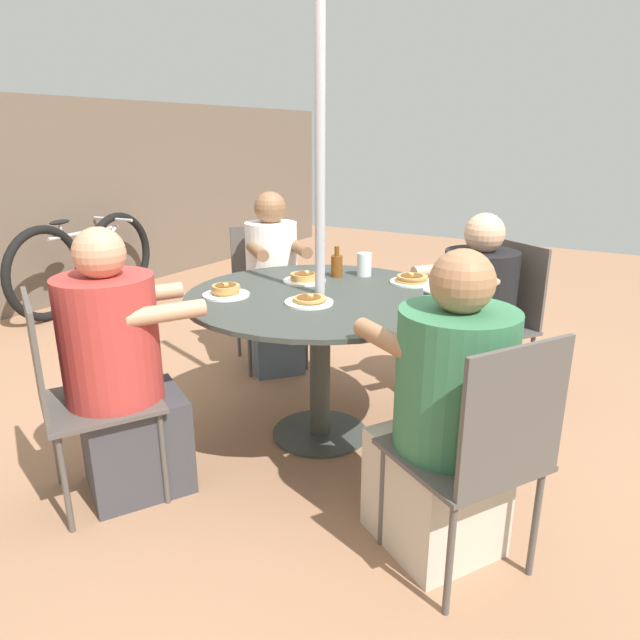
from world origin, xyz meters
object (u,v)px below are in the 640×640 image
at_px(patio_chair_west, 482,447).
at_px(pancake_plate_a, 304,278).
at_px(diner_east, 273,290).
at_px(syrup_bottle, 337,265).
at_px(patio_chair_south, 75,389).
at_px(diner_north, 472,322).
at_px(patio_chair_east, 267,287).
at_px(pancake_plate_b, 226,291).
at_px(patio_chair_north, 498,313).
at_px(diner_west, 445,424).
at_px(drinking_glass_a, 364,264).
at_px(pancake_plate_c, 309,301).
at_px(bicycle, 85,263).
at_px(coffee_cup, 433,301).
at_px(patio_table, 320,319).
at_px(diner_south, 122,379).
at_px(pancake_plate_d, 412,280).

bearing_deg(patio_chair_west, pancake_plate_a, 88.38).
xyz_separation_m(diner_east, syrup_bottle, (-0.26, -0.61, 0.28)).
bearing_deg(syrup_bottle, patio_chair_south, 162.07).
xyz_separation_m(pancake_plate_a, syrup_bottle, (0.19, -0.08, 0.04)).
bearing_deg(diner_north, diner_east, 41.56).
bearing_deg(patio_chair_east, pancake_plate_b, 66.99).
distance_m(pancake_plate_b, syrup_bottle, 0.65).
bearing_deg(patio_chair_north, pancake_plate_a, 77.25).
distance_m(diner_west, drinking_glass_a, 1.25).
height_order(pancake_plate_c, drinking_glass_a, drinking_glass_a).
bearing_deg(bicycle, patio_chair_west, -117.57).
xyz_separation_m(patio_chair_east, diner_east, (-0.11, -0.14, 0.02)).
xyz_separation_m(patio_chair_west, pancake_plate_a, (0.72, 1.16, 0.26)).
relative_size(patio_chair_north, patio_chair_east, 1.00).
bearing_deg(diner_west, pancake_plate_a, 88.13).
relative_size(diner_east, patio_chair_west, 1.27).
distance_m(diner_north, patio_chair_west, 1.42).
bearing_deg(patio_chair_west, drinking_glass_a, 74.01).
height_order(patio_chair_north, coffee_cup, patio_chair_north).
xyz_separation_m(patio_table, pancake_plate_b, (-0.26, 0.36, 0.15)).
bearing_deg(diner_west, pancake_plate_b, 110.02).
bearing_deg(patio_chair_north, patio_chair_south, 92.25).
distance_m(patio_table, diner_south, 0.94).
bearing_deg(drinking_glass_a, patio_chair_north, -50.54).
relative_size(patio_chair_south, pancake_plate_a, 4.09).
bearing_deg(patio_chair_south, patio_chair_west, 44.25).
bearing_deg(patio_table, diner_east, 50.32).
bearing_deg(pancake_plate_a, pancake_plate_c, -143.39).
distance_m(patio_chair_west, pancake_plate_b, 1.38).
distance_m(patio_table, patio_chair_west, 1.12).
distance_m(patio_chair_west, bicycle, 4.17).
bearing_deg(diner_west, patio_chair_west, -90.00).
relative_size(diner_north, patio_chair_west, 1.20).
bearing_deg(pancake_plate_d, syrup_bottle, 101.25).
height_order(pancake_plate_a, bicycle, pancake_plate_a).
distance_m(patio_chair_east, patio_chair_west, 2.22).
bearing_deg(patio_chair_west, pancake_plate_b, 107.41).
height_order(pancake_plate_a, drinking_glass_a, drinking_glass_a).
relative_size(diner_south, diner_west, 1.01).
bearing_deg(pancake_plate_d, diner_west, -149.65).
relative_size(diner_west, drinking_glass_a, 9.23).
distance_m(pancake_plate_d, coffee_cup, 0.51).
bearing_deg(pancake_plate_a, pancake_plate_d, -61.12).
bearing_deg(patio_chair_east, diner_south, 54.63).
bearing_deg(diner_west, diner_north, 43.54).
relative_size(pancake_plate_b, pancake_plate_d, 1.00).
distance_m(patio_chair_north, coffee_cup, 0.98).
distance_m(pancake_plate_c, syrup_bottle, 0.53).
xyz_separation_m(patio_chair_west, coffee_cup, (0.56, 0.40, 0.29)).
distance_m(patio_chair_north, patio_chair_east, 1.48).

